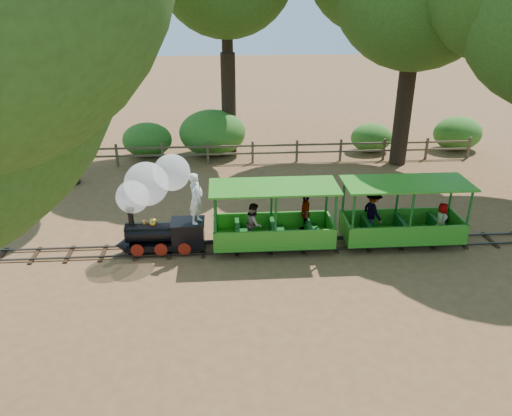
{
  "coord_description": "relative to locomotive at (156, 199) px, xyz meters",
  "views": [
    {
      "loc": [
        -2.34,
        -13.35,
        7.41
      ],
      "look_at": [
        -1.37,
        0.5,
        1.14
      ],
      "focal_mm": 35.0,
      "sensor_mm": 36.0,
      "label": 1
    }
  ],
  "objects": [
    {
      "name": "track",
      "position": [
        4.3,
        -0.07,
        -1.66
      ],
      "size": [
        22.0,
        1.0,
        0.1
      ],
      "color": "#3F3D3A",
      "rests_on": "ground"
    },
    {
      "name": "ground",
      "position": [
        4.3,
        -0.07,
        -1.73
      ],
      "size": [
        90.0,
        90.0,
        0.0
      ],
      "primitive_type": "plane",
      "color": "brown",
      "rests_on": "ground"
    },
    {
      "name": "shrub_mid_w",
      "position": [
        1.51,
        9.23,
        -0.66
      ],
      "size": [
        3.09,
        2.37,
        2.14
      ],
      "primitive_type": "ellipsoid",
      "color": "#2D6B1E",
      "rests_on": "ground"
    },
    {
      "name": "shrub_west",
      "position": [
        -1.51,
        9.23,
        -0.94
      ],
      "size": [
        2.29,
        1.76,
        1.59
      ],
      "primitive_type": "ellipsoid",
      "color": "#2D6B1E",
      "rests_on": "ground"
    },
    {
      "name": "carriage_front",
      "position": [
        3.45,
        -0.07,
        -0.91
      ],
      "size": [
        3.76,
        1.53,
        1.95
      ],
      "color": "#328B1E",
      "rests_on": "track"
    },
    {
      "name": "carriage_rear",
      "position": [
        7.25,
        -0.03,
        -0.9
      ],
      "size": [
        3.76,
        1.53,
        1.95
      ],
      "color": "#328B1E",
      "rests_on": "track"
    },
    {
      "name": "fence",
      "position": [
        4.3,
        7.93,
        -1.15
      ],
      "size": [
        18.1,
        0.1,
        1.0
      ],
      "color": "brown",
      "rests_on": "ground"
    },
    {
      "name": "shrub_mid_e",
      "position": [
        9.08,
        9.23,
        -1.05
      ],
      "size": [
        1.97,
        1.52,
        1.36
      ],
      "primitive_type": "ellipsoid",
      "color": "#2D6B1E",
      "rests_on": "ground"
    },
    {
      "name": "shrub_east",
      "position": [
        13.3,
        9.23,
        -0.92
      ],
      "size": [
        2.34,
        1.8,
        1.62
      ],
      "primitive_type": "ellipsoid",
      "color": "#2D6B1E",
      "rests_on": "ground"
    },
    {
      "name": "locomotive",
      "position": [
        0.0,
        0.0,
        0.0
      ],
      "size": [
        2.76,
        1.26,
        3.09
      ],
      "color": "black",
      "rests_on": "ground"
    }
  ]
}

